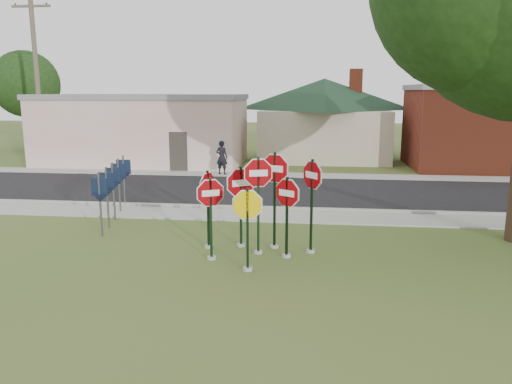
# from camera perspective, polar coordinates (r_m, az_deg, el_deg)

# --- Properties ---
(ground) EXTENTS (120.00, 120.00, 0.00)m
(ground) POSITION_cam_1_polar(r_m,az_deg,el_deg) (12.50, -0.29, -9.08)
(ground) COLOR #3B5520
(ground) RESTS_ON ground
(sidewalk_near) EXTENTS (60.00, 1.60, 0.06)m
(sidewalk_near) POSITION_cam_1_polar(r_m,az_deg,el_deg) (17.72, 1.87, -2.78)
(sidewalk_near) COLOR gray
(sidewalk_near) RESTS_ON ground
(road) EXTENTS (60.00, 7.00, 0.04)m
(road) POSITION_cam_1_polar(r_m,az_deg,el_deg) (22.10, 2.86, 0.05)
(road) COLOR black
(road) RESTS_ON ground
(sidewalk_far) EXTENTS (60.00, 1.60, 0.06)m
(sidewalk_far) POSITION_cam_1_polar(r_m,az_deg,el_deg) (26.32, 3.50, 1.91)
(sidewalk_far) COLOR gray
(sidewalk_far) RESTS_ON ground
(curb) EXTENTS (60.00, 0.20, 0.14)m
(curb) POSITION_cam_1_polar(r_m,az_deg,el_deg) (18.68, 2.14, -1.91)
(curb) COLOR gray
(curb) RESTS_ON ground
(stop_sign_center) EXTENTS (1.04, 0.33, 2.78)m
(stop_sign_center) POSITION_cam_1_polar(r_m,az_deg,el_deg) (13.39, 0.26, 0.12)
(stop_sign_center) COLOR #98968E
(stop_sign_center) RESTS_ON ground
(stop_sign_yellow) EXTENTS (1.02, 0.24, 2.19)m
(stop_sign_yellow) POSITION_cam_1_polar(r_m,az_deg,el_deg) (12.19, -0.98, -3.19)
(stop_sign_yellow) COLOR #98968E
(stop_sign_yellow) RESTS_ON ground
(stop_sign_left) EXTENTS (0.91, 0.47, 2.30)m
(stop_sign_left) POSITION_cam_1_polar(r_m,az_deg,el_deg) (13.04, -5.21, -1.87)
(stop_sign_left) COLOR #98968E
(stop_sign_left) RESTS_ON ground
(stop_sign_right) EXTENTS (0.89, 0.58, 2.29)m
(stop_sign_right) POSITION_cam_1_polar(r_m,az_deg,el_deg) (13.18, 3.56, -1.72)
(stop_sign_right) COLOR #98968E
(stop_sign_right) RESTS_ON ground
(stop_sign_back_right) EXTENTS (1.05, 0.46, 2.86)m
(stop_sign_back_right) POSITION_cam_1_polar(r_m,az_deg,el_deg) (13.88, 2.15, 0.79)
(stop_sign_back_right) COLOR #98968E
(stop_sign_back_right) RESTS_ON ground
(stop_sign_back_left) EXTENTS (1.01, 0.61, 2.44)m
(stop_sign_back_left) POSITION_cam_1_polar(r_m,az_deg,el_deg) (14.06, -1.75, -0.35)
(stop_sign_back_left) COLOR #98968E
(stop_sign_back_left) RESTS_ON ground
(stop_sign_far_right) EXTENTS (0.68, 0.85, 2.71)m
(stop_sign_far_right) POSITION_cam_1_polar(r_m,az_deg,el_deg) (13.56, 6.41, -0.04)
(stop_sign_far_right) COLOR #98968E
(stop_sign_far_right) RESTS_ON ground
(stop_sign_far_left) EXTENTS (0.36, 1.07, 2.34)m
(stop_sign_far_left) POSITION_cam_1_polar(r_m,az_deg,el_deg) (14.01, -5.52, -0.75)
(stop_sign_far_left) COLOR #98968E
(stop_sign_far_left) RESTS_ON ground
(route_sign_row) EXTENTS (1.43, 4.63, 2.00)m
(route_sign_row) POSITION_cam_1_polar(r_m,az_deg,el_deg) (17.78, -16.00, 0.77)
(route_sign_row) COLOR #59595E
(route_sign_row) RESTS_ON ground
(building_stucco) EXTENTS (12.20, 6.20, 4.20)m
(building_stucco) POSITION_cam_1_polar(r_m,az_deg,el_deg) (31.47, -12.76, 7.10)
(building_stucco) COLOR silver
(building_stucco) RESTS_ON ground
(building_house) EXTENTS (11.60, 11.60, 6.20)m
(building_house) POSITION_cam_1_polar(r_m,az_deg,el_deg) (33.63, 7.80, 10.10)
(building_house) COLOR #BEAF97
(building_house) RESTS_ON ground
(building_brick) EXTENTS (10.20, 6.20, 4.75)m
(building_brick) POSITION_cam_1_polar(r_m,az_deg,el_deg) (31.98, 26.18, 6.74)
(building_brick) COLOR maroon
(building_brick) RESTS_ON ground
(utility_pole_near) EXTENTS (2.20, 0.26, 9.50)m
(utility_pole_near) POSITION_cam_1_polar(r_m,az_deg,el_deg) (30.94, -23.72, 11.59)
(utility_pole_near) COLOR brown
(utility_pole_near) RESTS_ON ground
(bg_tree_left) EXTENTS (4.90, 4.90, 7.35)m
(bg_tree_left) POSITION_cam_1_polar(r_m,az_deg,el_deg) (41.57, -24.83, 11.10)
(bg_tree_left) COLOR black
(bg_tree_left) RESTS_ON ground
(pedestrian) EXTENTS (0.74, 0.58, 1.79)m
(pedestrian) POSITION_cam_1_polar(r_m,az_deg,el_deg) (26.43, -3.92, 3.97)
(pedestrian) COLOR black
(pedestrian) RESTS_ON sidewalk_far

